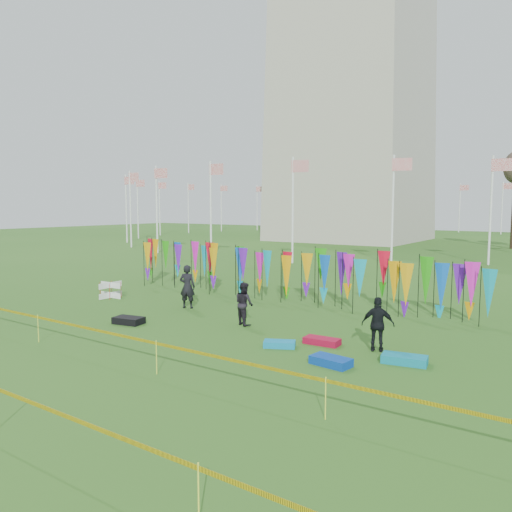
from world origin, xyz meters
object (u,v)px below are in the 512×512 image
Objects in this scene: person_left at (187,287)px; kite_bag_teal at (404,359)px; kite_bag_turquoise at (279,344)px; kite_bag_blue at (331,361)px; box_kite at (111,290)px; kite_bag_red at (322,341)px; person_mid at (244,303)px; kite_bag_black at (129,320)px; person_right at (378,324)px.

person_left is 1.54× the size of kite_bag_teal.
kite_bag_turquoise is 2.21m from kite_bag_blue.
box_kite is 0.63× the size of kite_bag_teal.
kite_bag_turquoise is 3.76m from kite_bag_teal.
box_kite is 11.25m from kite_bag_turquoise.
box_kite is 12.00m from kite_bag_red.
kite_bag_blue is (2.10, -0.70, 0.02)m from kite_bag_turquoise.
kite_bag_black is (-3.62, -2.32, -0.67)m from person_mid.
kite_bag_turquoise is 0.86× the size of kite_bag_red.
person_left reaches higher than kite_bag_turquoise.
box_kite reaches higher than kite_bag_red.
kite_bag_teal is at bearing 9.27° from kite_bag_turquoise.
person_left reaches higher than kite_bag_black.
person_mid is at bearing 143.81° from person_left.
kite_bag_turquoise is at bearing 161.60° from kite_bag_blue.
person_left reaches higher than person_right.
person_right is 1.51× the size of kite_bag_black.
person_mid is 5.30m from person_right.
person_right is (5.28, -0.44, 0.03)m from person_mid.
person_left is 1.93× the size of kite_bag_turquoise.
kite_bag_black is at bearing -173.24° from kite_bag_teal.
kite_bag_red is at bearing 12.62° from kite_bag_black.
kite_bag_teal is (9.95, 1.18, -0.01)m from kite_bag_black.
box_kite is 14.80m from kite_bag_teal.
kite_bag_blue is 2.09m from kite_bag_red.
person_left is 1.13× the size of person_right.
person_right is 2.20m from kite_bag_blue.
person_right is 9.12m from kite_bag_black.
kite_bag_black reaches higher than kite_bag_blue.
kite_bag_turquoise is at bearing -170.73° from kite_bag_teal.
kite_bag_turquoise is (6.37, -2.79, -0.84)m from person_left.
kite_bag_black is (4.73, -3.03, -0.26)m from box_kite.
person_right reaches higher than box_kite.
kite_bag_teal is (14.68, -1.85, -0.27)m from box_kite.
kite_bag_black is at bearing -32.62° from box_kite.
kite_bag_red is at bearing -6.80° from box_kite.
kite_bag_blue is at bearing -56.11° from kite_bag_red.
person_right is at bearing 26.14° from kite_bag_turquoise.
person_left is 1.70× the size of kite_bag_blue.
person_left is 3.89m from person_mid.
kite_bag_teal is (10.08, -2.18, -0.82)m from person_left.
person_mid reaches higher than kite_bag_black.
box_kite is at bearing 17.97° from person_mid.
box_kite is 0.79× the size of kite_bag_turquoise.
kite_bag_teal is at bearing 6.76° from kite_bag_black.
person_right is 1.45m from kite_bag_teal.
kite_bag_blue is 0.91× the size of kite_bag_teal.
box_kite is 0.69× the size of kite_bag_red.
box_kite is 0.49× the size of person_mid.
kite_bag_black is 10.02m from kite_bag_teal.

